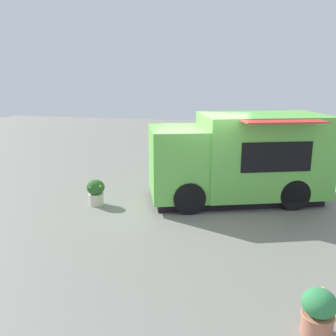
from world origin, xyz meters
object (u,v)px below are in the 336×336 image
at_px(planter_flowering_far, 96,191).
at_px(plaza_bench, 335,166).
at_px(food_truck, 239,159).
at_px(person_customer, 154,153).
at_px(planter_flowering_near, 318,311).

relative_size(planter_flowering_far, plaza_bench, 0.54).
height_order(planter_flowering_far, plaza_bench, planter_flowering_far).
distance_m(food_truck, plaza_bench, 4.77).
bearing_deg(planter_flowering_far, person_customer, 179.40).
distance_m(food_truck, planter_flowering_far, 4.10).
distance_m(food_truck, person_customer, 5.80).
bearing_deg(person_customer, plaza_bench, 82.16).
height_order(person_customer, plaza_bench, person_customer).
height_order(food_truck, person_customer, food_truck).
bearing_deg(plaza_bench, planter_flowering_near, -11.92).
distance_m(person_customer, planter_flowering_near, 11.14).
distance_m(planter_flowering_near, plaza_bench, 9.16).
distance_m(person_customer, planter_flowering_far, 5.72).
bearing_deg(planter_flowering_near, person_customer, -152.94).
relative_size(food_truck, plaza_bench, 3.94).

